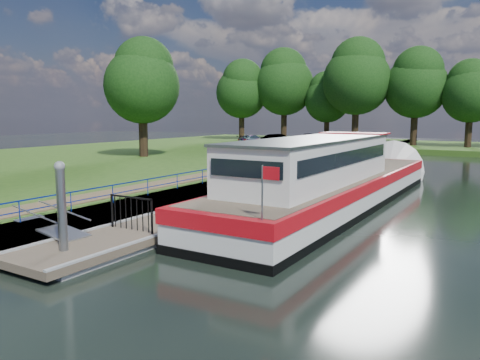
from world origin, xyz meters
The scene contains 17 objects.
ground centered at (0.00, 0.00, 0.00)m, with size 160.00×160.00×0.00m, color black.
riverbank centered at (-18.00, 15.00, 0.39)m, with size 32.00×90.00×0.78m, color #2B4F16.
bank_edge centered at (-2.55, 15.00, 0.39)m, with size 1.10×90.00×0.78m, color #473D2D.
footpath centered at (-4.40, 8.00, 0.80)m, with size 1.60×40.00×0.05m, color brown.
carpark centered at (-11.00, 38.00, 0.81)m, with size 14.00×12.00×0.06m, color black.
blue_fence centered at (-2.75, 3.00, 1.31)m, with size 0.04×18.04×0.72m.
pontoon centered at (0.00, 13.00, 0.18)m, with size 2.50×30.00×0.56m.
mooring_piles centered at (0.00, 13.00, 1.28)m, with size 0.30×27.30×3.55m.
gangway centered at (-1.85, 0.50, 0.63)m, with size 2.58×1.00×0.92m.
gate_panel centered at (0.00, 2.20, 1.15)m, with size 1.85×0.05×1.15m.
barge centered at (3.60, 12.02, 1.09)m, with size 4.36×21.15×4.78m.
horizon_trees centered at (-1.61, 48.68, 7.95)m, with size 54.38×10.03×12.87m.
bank_tree_a centered at (-15.99, 20.08, 7.02)m, with size 6.12×6.12×9.72m.
car_a centered at (-7.15, 35.22, 1.37)m, with size 1.25×3.12×1.06m, color #999999.
car_b centered at (-11.63, 36.11, 1.49)m, with size 1.39×3.98×1.31m, color #999999.
car_c centered at (-15.34, 37.03, 1.40)m, with size 1.59×3.91×1.13m, color #999999.
car_d centered at (-10.01, 40.44, 1.46)m, with size 2.09×4.53×1.26m, color #999999.
Camera 1 is at (10.99, -8.88, 4.22)m, focal length 35.00 mm.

